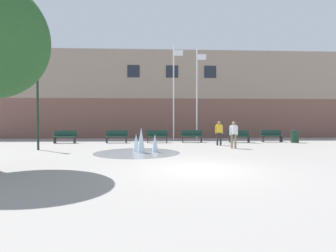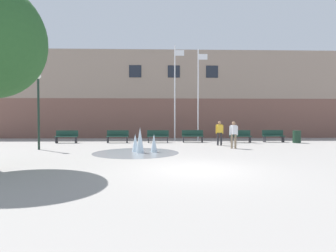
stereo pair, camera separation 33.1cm
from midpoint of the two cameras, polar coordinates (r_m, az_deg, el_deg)
ground_plane at (r=9.13m, az=7.16°, el=-9.36°), size 100.00×100.00×0.00m
library_building at (r=27.03m, az=1.29°, el=6.37°), size 36.00×6.05×8.08m
splash_fountain at (r=13.62m, az=-5.26°, el=-3.98°), size 4.41×4.41×1.32m
park_bench_far_left at (r=20.38m, az=-20.78°, el=-2.12°), size 1.60×0.44×0.91m
park_bench_left_of_flagpoles at (r=19.53m, az=-10.45°, el=-2.20°), size 1.60×0.44×0.91m
park_bench_under_left_flagpole at (r=19.34m, az=-1.71°, el=-2.22°), size 1.60×0.44×0.91m
park_bench_center at (r=19.66m, az=5.87°, el=-2.16°), size 1.60×0.44×0.91m
park_bench_under_right_flagpole at (r=20.22m, az=15.90°, el=-2.11°), size 1.60×0.44×0.91m
park_bench_far_right at (r=21.35m, az=22.36°, el=-1.98°), size 1.60×0.44×0.91m
adult_in_red at (r=15.87m, az=14.68°, el=-1.41°), size 0.50×0.34×1.59m
teen_by_trashcan at (r=17.59m, az=11.68°, el=-1.13°), size 0.50×0.27×1.59m
flagpole_left at (r=21.26m, az=2.02°, el=7.84°), size 0.80×0.10×7.68m
flagpole_right at (r=21.44m, az=7.09°, el=7.36°), size 0.80×0.10×7.38m
lamp_post_left_lane at (r=16.47m, az=-25.87°, el=5.02°), size 0.32×0.32×4.32m
trash_can at (r=21.35m, az=26.62°, el=-2.10°), size 0.56×0.56×0.90m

